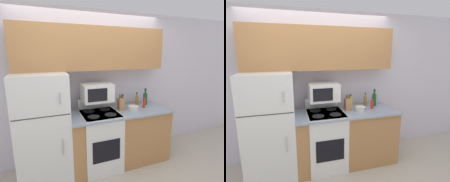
# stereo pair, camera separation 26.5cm
# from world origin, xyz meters

# --- Properties ---
(ground_plane) EXTENTS (12.00, 12.00, 0.00)m
(ground_plane) POSITION_xyz_m (0.00, 0.00, 0.00)
(ground_plane) COLOR beige
(wall_back) EXTENTS (8.00, 0.05, 2.55)m
(wall_back) POSITION_xyz_m (0.00, 0.74, 1.27)
(wall_back) COLOR silver
(wall_back) RESTS_ON ground_plane
(lower_cabinets) EXTENTS (1.66, 0.66, 0.92)m
(lower_cabinets) POSITION_xyz_m (0.35, 0.31, 0.46)
(lower_cabinets) COLOR #B27A47
(lower_cabinets) RESTS_ON ground_plane
(refrigerator) EXTENTS (0.70, 0.73, 1.58)m
(refrigerator) POSITION_xyz_m (-0.83, 0.35, 0.79)
(refrigerator) COLOR white
(refrigerator) RESTS_ON ground_plane
(upper_cabinets) EXTENTS (2.37, 0.33, 0.66)m
(upper_cabinets) POSITION_xyz_m (0.00, 0.55, 1.92)
(upper_cabinets) COLOR #B27A47
(upper_cabinets) RESTS_ON refrigerator
(stove) EXTENTS (0.59, 0.65, 1.09)m
(stove) POSITION_xyz_m (-0.00, 0.30, 0.48)
(stove) COLOR white
(stove) RESTS_ON ground_plane
(microwave) EXTENTS (0.47, 0.37, 0.28)m
(microwave) POSITION_xyz_m (0.00, 0.42, 1.23)
(microwave) COLOR white
(microwave) RESTS_ON stove
(knife_block) EXTENTS (0.10, 0.10, 0.27)m
(knife_block) POSITION_xyz_m (0.39, 0.34, 1.02)
(knife_block) COLOR #B27A47
(knife_block) RESTS_ON lower_cabinets
(bowl) EXTENTS (0.17, 0.17, 0.07)m
(bowl) POSITION_xyz_m (0.58, 0.26, 0.96)
(bowl) COLOR silver
(bowl) RESTS_ON lower_cabinets
(bottle_hot_sauce) EXTENTS (0.05, 0.05, 0.20)m
(bottle_hot_sauce) POSITION_xyz_m (0.82, 0.32, 1.00)
(bottle_hot_sauce) COLOR red
(bottle_hot_sauce) RESTS_ON lower_cabinets
(bottle_vinegar) EXTENTS (0.06, 0.06, 0.24)m
(bottle_vinegar) POSITION_xyz_m (0.77, 0.49, 1.01)
(bottle_vinegar) COLOR olive
(bottle_vinegar) RESTS_ON lower_cabinets
(bottle_wine_green) EXTENTS (0.08, 0.08, 0.30)m
(bottle_wine_green) POSITION_xyz_m (0.93, 0.47, 1.04)
(bottle_wine_green) COLOR #194C23
(bottle_wine_green) RESTS_ON lower_cabinets
(bottle_cooking_spray) EXTENTS (0.06, 0.06, 0.22)m
(bottle_cooking_spray) POSITION_xyz_m (0.50, 0.51, 1.01)
(bottle_cooking_spray) COLOR gold
(bottle_cooking_spray) RESTS_ON lower_cabinets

